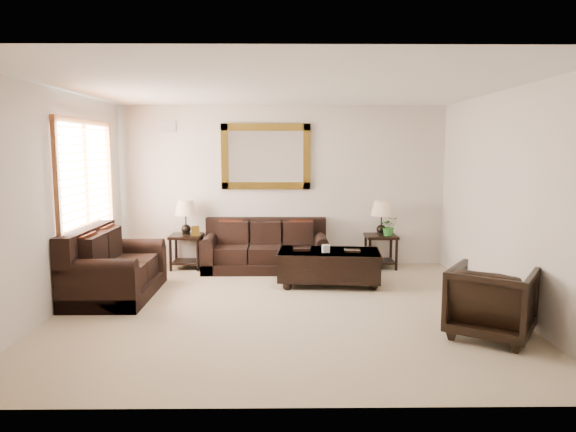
{
  "coord_description": "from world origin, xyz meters",
  "views": [
    {
      "loc": [
        0.0,
        -6.21,
        1.97
      ],
      "look_at": [
        0.08,
        0.6,
        1.08
      ],
      "focal_mm": 32.0,
      "sensor_mm": 36.0,
      "label": 1
    }
  ],
  "objects_px": {
    "end_table_right": "(381,224)",
    "armchair": "(491,298)",
    "sofa": "(266,251)",
    "coffee_table": "(329,264)",
    "loveseat": "(112,271)",
    "end_table_left": "(186,224)"
  },
  "relations": [
    {
      "from": "end_table_right",
      "to": "armchair",
      "type": "bearing_deg",
      "value": -80.19
    },
    {
      "from": "sofa",
      "to": "coffee_table",
      "type": "distance_m",
      "value": 1.36
    },
    {
      "from": "end_table_right",
      "to": "coffee_table",
      "type": "distance_m",
      "value": 1.5
    },
    {
      "from": "coffee_table",
      "to": "sofa",
      "type": "bearing_deg",
      "value": 140.24
    },
    {
      "from": "coffee_table",
      "to": "end_table_right",
      "type": "bearing_deg",
      "value": 53.59
    },
    {
      "from": "sofa",
      "to": "armchair",
      "type": "distance_m",
      "value": 3.97
    },
    {
      "from": "end_table_right",
      "to": "armchair",
      "type": "xyz_separation_m",
      "value": [
        0.55,
        -3.21,
        -0.32
      ]
    },
    {
      "from": "loveseat",
      "to": "end_table_right",
      "type": "bearing_deg",
      "value": -67.45
    },
    {
      "from": "loveseat",
      "to": "end_table_left",
      "type": "relative_size",
      "value": 1.45
    },
    {
      "from": "end_table_right",
      "to": "coffee_table",
      "type": "xyz_separation_m",
      "value": [
        -0.97,
        -1.07,
        -0.42
      ]
    },
    {
      "from": "end_table_left",
      "to": "armchair",
      "type": "xyz_separation_m",
      "value": [
        3.79,
        -3.2,
        -0.33
      ]
    },
    {
      "from": "loveseat",
      "to": "armchair",
      "type": "height_order",
      "value": "loveseat"
    },
    {
      "from": "sofa",
      "to": "end_table_right",
      "type": "height_order",
      "value": "end_table_right"
    },
    {
      "from": "end_table_right",
      "to": "coffee_table",
      "type": "bearing_deg",
      "value": -131.99
    },
    {
      "from": "sofa",
      "to": "end_table_right",
      "type": "relative_size",
      "value": 1.8
    },
    {
      "from": "end_table_left",
      "to": "armchair",
      "type": "distance_m",
      "value": 4.97
    },
    {
      "from": "loveseat",
      "to": "coffee_table",
      "type": "relative_size",
      "value": 1.07
    },
    {
      "from": "end_table_right",
      "to": "loveseat",
      "type": "bearing_deg",
      "value": -157.45
    },
    {
      "from": "sofa",
      "to": "armchair",
      "type": "relative_size",
      "value": 2.44
    },
    {
      "from": "sofa",
      "to": "armchair",
      "type": "bearing_deg",
      "value": -51.38
    },
    {
      "from": "loveseat",
      "to": "armchair",
      "type": "xyz_separation_m",
      "value": [
        4.5,
        -1.57,
        0.07
      ]
    },
    {
      "from": "end_table_left",
      "to": "end_table_right",
      "type": "height_order",
      "value": "end_table_left"
    }
  ]
}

